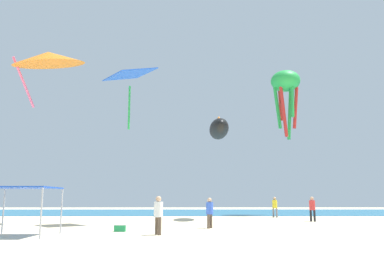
# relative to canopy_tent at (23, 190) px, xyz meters

# --- Properties ---
(ground) EXTENTS (110.00, 110.00, 0.10)m
(ground) POSITION_rel_canopy_tent_xyz_m (8.13, 1.73, -2.10)
(ground) COLOR beige
(ocean_strip) EXTENTS (110.00, 22.75, 0.03)m
(ocean_strip) POSITION_rel_canopy_tent_xyz_m (8.13, 31.31, -2.04)
(ocean_strip) COLOR #1E6B93
(ocean_strip) RESTS_ON ground
(canopy_tent) EXTENTS (2.85, 2.68, 2.17)m
(canopy_tent) POSITION_rel_canopy_tent_xyz_m (0.00, 0.00, 0.00)
(canopy_tent) COLOR #B2B2B7
(canopy_tent) RESTS_ON ground
(person_near_tent) EXTENTS (0.40, 0.41, 1.70)m
(person_near_tent) POSITION_rel_canopy_tent_xyz_m (8.69, 4.64, -1.06)
(person_near_tent) COLOR brown
(person_near_tent) RESTS_ON ground
(person_leftmost) EXTENTS (0.42, 0.42, 1.79)m
(person_leftmost) POSITION_rel_canopy_tent_xyz_m (16.54, 11.19, -1.00)
(person_leftmost) COLOR black
(person_leftmost) RESTS_ON ground
(person_central) EXTENTS (0.43, 0.43, 1.80)m
(person_central) POSITION_rel_canopy_tent_xyz_m (15.14, 17.41, -1.00)
(person_central) COLOR slate
(person_central) RESTS_ON ground
(person_rightmost) EXTENTS (0.42, 0.43, 1.77)m
(person_rightmost) POSITION_rel_canopy_tent_xyz_m (6.10, 0.59, -1.01)
(person_rightmost) COLOR brown
(person_rightmost) RESTS_ON ground
(cooler_box) EXTENTS (0.57, 0.37, 0.35)m
(cooler_box) POSITION_rel_canopy_tent_xyz_m (4.03, 2.47, -1.88)
(cooler_box) COLOR #1E8C4C
(cooler_box) RESTS_ON ground
(kite_inflatable_black) EXTENTS (1.62, 5.35, 1.93)m
(kite_inflatable_black) POSITION_rel_canopy_tent_xyz_m (10.02, 14.39, 5.36)
(kite_inflatable_black) COLOR black
(kite_diamond_blue) EXTENTS (3.94, 3.95, 4.27)m
(kite_diamond_blue) POSITION_rel_canopy_tent_xyz_m (3.45, 8.05, 7.84)
(kite_diamond_blue) COLOR blue
(kite_octopus_green) EXTENTS (4.16, 4.16, 7.32)m
(kite_octopus_green) POSITION_rel_canopy_tent_xyz_m (17.83, 22.44, 11.62)
(kite_octopus_green) COLOR green
(kite_delta_orange) EXTENTS (6.36, 6.40, 4.17)m
(kite_delta_orange) POSITION_rel_canopy_tent_xyz_m (-2.42, 8.54, 9.38)
(kite_delta_orange) COLOR orange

